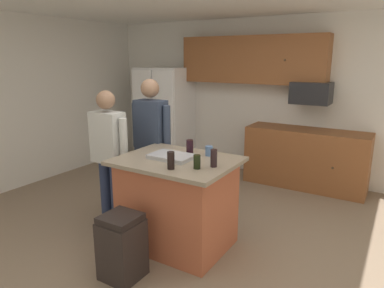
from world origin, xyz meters
The scene contains 17 objects.
floor centered at (0.00, 0.00, 0.00)m, with size 7.04×7.04×0.00m, color #7F6B56.
back_wall centered at (0.00, 2.80, 1.30)m, with size 6.40×0.10×2.60m, color silver.
side_wall_left centered at (-3.20, 0.00, 1.30)m, with size 0.10×5.60×2.60m, color silver.
cabinet_run_upper centered at (-0.40, 2.60, 1.93)m, with size 2.40×0.38×0.75m.
cabinet_run_lower centered at (0.60, 2.48, 0.45)m, with size 1.80×0.63×0.90m.
refrigerator centered at (-2.00, 2.38, 0.89)m, with size 0.92×0.76×1.79m.
microwave_over_range centered at (0.60, 2.50, 1.45)m, with size 0.56×0.40×0.32m, color black.
kitchen_island centered at (-0.11, -0.03, 0.48)m, with size 1.20×0.93×0.96m.
person_guest_left centered at (-1.06, -0.03, 0.92)m, with size 0.57×0.22×1.61m.
person_host_foreground centered at (-0.84, 0.49, 0.99)m, with size 0.57×0.23×1.71m.
glass_stout_tall centered at (-0.10, 0.20, 1.03)m, with size 0.08×0.08×0.16m.
glass_dark_ale centered at (0.02, -0.33, 1.04)m, with size 0.07×0.07×0.17m.
tumbler_amber centered at (0.33, -0.06, 1.04)m, with size 0.06×0.06×0.17m.
mug_ceramic_white centered at (0.11, 0.25, 1.01)m, with size 0.12×0.08×0.10m.
glass_short_whisky centered at (0.22, -0.19, 1.02)m, with size 0.07×0.07×0.13m.
serving_tray centered at (-0.17, -0.04, 0.98)m, with size 0.44×0.30×0.04m.
trash_bin centered at (-0.22, -0.77, 0.30)m, with size 0.34×0.34×0.61m.
Camera 1 is at (1.79, -2.86, 1.96)m, focal length 32.62 mm.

